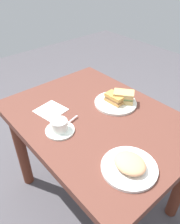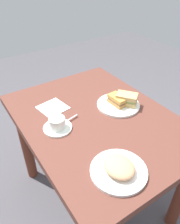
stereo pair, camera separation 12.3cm
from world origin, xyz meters
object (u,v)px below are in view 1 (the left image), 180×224
Objects in this scene: sandwich_front at (115,98)px; spoon at (70,122)px; sandwich_back at (124,97)px; side_plate at (129,168)px; coffee_saucer at (60,130)px; dining_table at (97,135)px; sandwich_plate at (116,103)px; napkin at (51,110)px; coffee_cup at (59,125)px.

sandwich_front is 1.18× the size of spoon.
sandwich_back is 0.37m from spoon.
coffee_saucer is at bearing 12.30° from side_plate.
sandwich_back is at bearing -90.83° from dining_table.
sandwich_plate is at bearing -95.18° from spoon.
sandwich_plate is 0.03m from sandwich_front.
sandwich_front is at bearing -119.88° from napkin.
spoon is at bearing 81.24° from sandwich_back.
sandwich_back is (-0.03, -0.04, 0.04)m from sandwich_plate.
coffee_saucer reaches higher than dining_table.
dining_table is 7.38× the size of sandwich_back.
side_plate is (-0.41, -0.01, -0.01)m from spoon.
sandwich_plate reaches higher than dining_table.
sandwich_plate and side_plate have the same top height.
side_plate is (-0.36, 0.35, -0.04)m from sandwich_back.
side_plate is (-0.38, 0.31, 0.00)m from sandwich_plate.
sandwich_plate is 0.40m from coffee_saucer.
side_plate is at bearing -178.51° from spoon.
sandwich_plate is 1.78× the size of sandwich_back.
sandwich_back is at bearing -120.45° from napkin.
coffee_cup is 0.08m from spoon.
sandwich_front is 0.77× the size of napkin.
sandwich_back reaches higher than coffee_cup.
napkin is (0.18, -0.06, -0.04)m from coffee_cup.
sandwich_plate is (0.02, -0.17, 0.14)m from dining_table.
sandwich_front reaches higher than sandwich_plate.
spoon is at bearing 1.49° from side_plate.
side_plate reaches higher than dining_table.
side_plate is (-0.36, 0.14, 0.14)m from dining_table.
coffee_cup is at bearing 84.94° from sandwich_back.
side_plate reaches higher than napkin.
sandwich_plate is 1.68× the size of coffee_saucer.
sandwich_plate is 0.49m from side_plate.
sandwich_front is 0.06m from sandwich_back.
sandwich_front is 1.18× the size of coffee_cup.
coffee_cup reaches higher than sandwich_plate.
coffee_saucer is at bearing 161.68° from napkin.
napkin is at bearing 59.55° from sandwich_back.
dining_table is 0.41m from side_plate.
napkin is (0.19, 0.33, -0.04)m from sandwich_front.
coffee_saucer is 0.62× the size of side_plate.
side_plate is 1.61× the size of napkin.
spoon is (0.02, -0.07, -0.03)m from coffee_cup.
sandwich_plate is 1.05× the size of side_plate.
sandwich_plate is 1.69× the size of napkin.
dining_table is 10.62× the size of coffee_cup.
side_plate reaches higher than coffee_saucer.
side_plate is at bearing -167.88° from coffee_cup.
sandwich_back is at bearing -44.66° from side_plate.
coffee_saucer is at bearing 88.46° from sandwich_plate.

